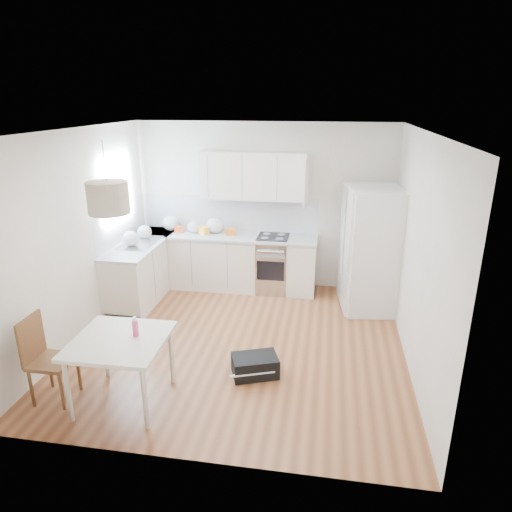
{
  "coord_description": "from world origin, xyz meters",
  "views": [
    {
      "loc": [
        1.07,
        -5.19,
        3.06
      ],
      "look_at": [
        0.15,
        0.4,
        1.08
      ],
      "focal_mm": 32.0,
      "sensor_mm": 36.0,
      "label": 1
    }
  ],
  "objects_px": {
    "gym_bag": "(255,366)",
    "dining_chair": "(52,359)",
    "dining_table": "(120,346)",
    "refrigerator": "(372,250)"
  },
  "relations": [
    {
      "from": "refrigerator",
      "to": "dining_table",
      "type": "relative_size",
      "value": 1.95
    },
    {
      "from": "dining_table",
      "to": "gym_bag",
      "type": "distance_m",
      "value": 1.55
    },
    {
      "from": "refrigerator",
      "to": "dining_table",
      "type": "bearing_deg",
      "value": -141.28
    },
    {
      "from": "dining_table",
      "to": "gym_bag",
      "type": "xyz_separation_m",
      "value": [
        1.28,
        0.69,
        -0.54
      ]
    },
    {
      "from": "gym_bag",
      "to": "dining_chair",
      "type": "bearing_deg",
      "value": -179.58
    },
    {
      "from": "refrigerator",
      "to": "gym_bag",
      "type": "height_order",
      "value": "refrigerator"
    },
    {
      "from": "dining_table",
      "to": "dining_chair",
      "type": "height_order",
      "value": "dining_chair"
    },
    {
      "from": "gym_bag",
      "to": "dining_table",
      "type": "bearing_deg",
      "value": -172.3
    },
    {
      "from": "refrigerator",
      "to": "dining_chair",
      "type": "height_order",
      "value": "refrigerator"
    },
    {
      "from": "dining_table",
      "to": "gym_bag",
      "type": "relative_size",
      "value": 1.84
    }
  ]
}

